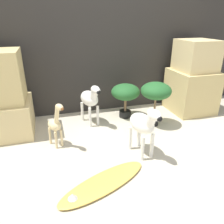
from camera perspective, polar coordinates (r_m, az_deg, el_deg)
ground_plane at (r=2.35m, az=6.93°, el=-13.67°), size 14.00×14.00×0.00m
wall_back at (r=3.42m, az=-3.22°, el=18.20°), size 6.40×0.08×2.20m
rock_pillar_left at (r=3.04m, az=-26.61°, el=3.31°), size 0.63×0.65×1.07m
rock_pillar_right at (r=3.68m, az=20.29°, el=7.77°), size 0.63×0.65×1.12m
zebra_right at (r=2.33m, az=8.26°, el=-3.07°), size 0.27×0.49×0.60m
zebra_left at (r=3.05m, az=-5.69°, el=3.52°), size 0.30×0.49×0.60m
giraffe_figurine at (r=2.59m, az=-14.57°, el=-2.90°), size 0.23×0.34×0.57m
potted_palm_front at (r=3.00m, az=11.40°, el=5.05°), size 0.41×0.41×0.62m
potted_palm_back at (r=3.25m, az=3.55°, el=4.83°), size 0.42×0.42×0.52m
surfboard at (r=2.10m, az=-2.31°, el=-18.00°), size 0.97×0.62×0.08m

